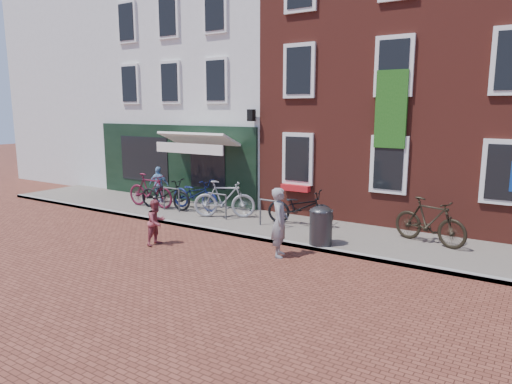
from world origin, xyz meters
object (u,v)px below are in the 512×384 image
Objects in this scene: bicycle_0 at (165,194)px; bicycle_3 at (224,199)px; woman at (280,222)px; bicycle_2 at (195,194)px; bicycle_1 at (150,190)px; boy at (156,222)px; litter_bin at (321,224)px; bicycle_4 at (300,207)px; bicycle_5 at (430,221)px; cafe_person at (159,185)px.

bicycle_0 is 2.53m from bicycle_3.
woman is 5.64m from bicycle_2.
bicycle_1 is at bearing 64.61° from bicycle_3.
bicycle_0 is (-2.61, 3.09, 0.03)m from boy.
litter_bin is at bearing -51.39° from woman.
boy is 0.61× the size of bicycle_1.
bicycle_4 is (5.75, 0.59, -0.06)m from bicycle_1.
bicycle_2 is 4.13m from bicycle_4.
bicycle_0 and bicycle_2 have the same top height.
bicycle_1 and bicycle_5 have the same top height.
woman is at bearing -110.60° from bicycle_1.
bicycle_3 is 2.58m from bicycle_4.
bicycle_2 is at bearing 25.05° from boy.
bicycle_3 is (-3.37, 2.26, -0.15)m from woman.
cafe_person reaches higher than bicycle_3.
bicycle_3 reaches higher than bicycle_4.
bicycle_0 is at bearing 45.36° from woman.
bicycle_2 is (1.97, -0.22, -0.13)m from cafe_person.
litter_bin is 0.54× the size of bicycle_5.
boy reaches higher than bicycle_0.
bicycle_5 is at bearing -88.86° from bicycle_1.
cafe_person is at bearing 42.82° from woman.
cafe_person is at bearing 166.80° from litter_bin.
cafe_person is at bearing 20.87° from bicycle_1.
litter_bin is 0.54× the size of bicycle_1.
woman is 0.83× the size of bicycle_0.
litter_bin is 0.80× the size of cafe_person.
bicycle_1 is 5.79m from bicycle_4.
bicycle_0 is 1.00× the size of bicycle_4.
bicycle_2 is (-5.54, 1.54, -0.01)m from litter_bin.
bicycle_1 and bicycle_3 have the same top height.
woman reaches higher than bicycle_1.
boy reaches higher than bicycle_4.
litter_bin is at bearing 141.27° from bicycle_5.
woman is at bearing -115.49° from bicycle_2.
cafe_person is 0.65× the size of bicycle_0.
woman is at bearing -172.50° from bicycle_4.
litter_bin is 4.11m from bicycle_3.
litter_bin is at bearing -102.55° from bicycle_2.
bicycle_1 is at bearing 47.76° from woman.
cafe_person is 6.10m from bicycle_4.
bicycle_3 is at bearing 111.54° from bicycle_5.
bicycle_5 reaches higher than bicycle_4.
bicycle_1 reaches higher than bicycle_0.
cafe_person is at bearing 43.75° from boy.
bicycle_4 is (6.10, -0.20, -0.13)m from cafe_person.
bicycle_3 is at bearing -101.93° from bicycle_2.
bicycle_3 is at bearing -94.50° from bicycle_0.
bicycle_4 is (2.54, 0.44, -0.06)m from bicycle_3.
cafe_person is 0.67× the size of bicycle_5.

